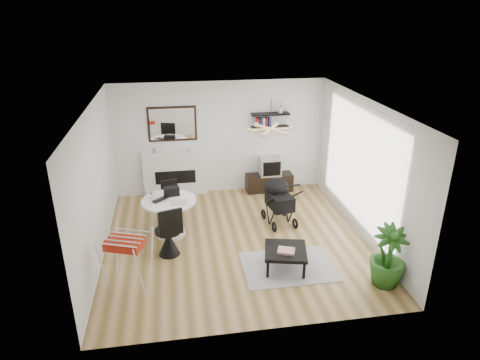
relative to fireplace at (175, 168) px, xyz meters
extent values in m
plane|color=brown|center=(1.10, -2.42, -0.69)|extent=(5.00, 5.00, 0.00)
plane|color=white|center=(1.10, -2.42, 2.01)|extent=(5.00, 5.00, 0.00)
plane|color=white|center=(1.10, 0.08, 0.66)|extent=(5.00, 0.00, 5.00)
plane|color=white|center=(-1.40, -2.42, 0.66)|extent=(0.00, 5.00, 5.00)
plane|color=white|center=(3.60, -2.42, 0.66)|extent=(0.00, 5.00, 5.00)
cube|color=white|center=(3.50, -2.22, 0.66)|extent=(0.04, 3.60, 2.60)
cube|color=white|center=(0.00, 0.00, -0.14)|extent=(1.50, 0.15, 1.10)
cube|color=black|center=(0.00, -0.06, -0.21)|extent=(0.95, 0.06, 0.32)
cube|color=black|center=(0.00, 0.06, 1.06)|extent=(1.12, 0.03, 0.82)
cube|color=white|center=(0.00, 0.04, 1.06)|extent=(1.02, 0.01, 0.72)
cube|color=black|center=(2.28, -0.05, 0.91)|extent=(0.90, 0.25, 0.04)
cube|color=black|center=(2.28, -0.05, 1.23)|extent=(0.90, 0.25, 0.04)
cube|color=black|center=(2.28, -0.13, -0.47)|extent=(1.14, 0.40, 0.43)
cube|color=#BBBBBD|center=(2.29, -0.13, -0.04)|extent=(0.51, 0.44, 0.44)
cube|color=black|center=(2.29, -0.35, -0.04)|extent=(0.43, 0.01, 0.35)
cylinder|color=white|center=(-0.16, -1.98, -0.65)|extent=(0.57, 0.57, 0.06)
cylinder|color=white|center=(-0.16, -1.98, -0.29)|extent=(0.14, 0.14, 0.68)
cylinder|color=white|center=(-0.16, -1.98, 0.07)|extent=(1.07, 1.07, 0.04)
imported|color=black|center=(-0.29, -2.02, 0.11)|extent=(0.41, 0.39, 0.03)
cube|color=black|center=(-0.10, -1.77, 0.18)|extent=(0.32, 0.23, 0.18)
cube|color=beige|center=(0.05, -2.14, 0.10)|extent=(0.32, 0.27, 0.01)
cylinder|color=white|center=(-0.49, -1.86, 0.15)|extent=(0.06, 0.06, 0.11)
cylinder|color=black|center=(-0.10, -1.25, -0.28)|extent=(0.39, 0.39, 0.04)
cone|color=black|center=(-0.10, -1.25, -0.50)|extent=(0.32, 0.32, 0.38)
cube|color=black|center=(-0.15, -1.08, -0.06)|extent=(0.36, 0.13, 0.40)
cylinder|color=black|center=(-0.20, -2.69, -0.19)|extent=(0.48, 0.48, 0.05)
cone|color=black|center=(-0.20, -2.69, -0.46)|extent=(0.39, 0.39, 0.46)
cube|color=black|center=(-0.13, -2.90, 0.08)|extent=(0.43, 0.17, 0.49)
cube|color=maroon|center=(-0.83, -3.63, 0.18)|extent=(0.64, 0.50, 0.15)
cube|color=black|center=(2.11, -1.83, -0.17)|extent=(0.52, 0.70, 0.30)
ellipsoid|color=black|center=(2.08, -1.64, 0.06)|extent=(0.51, 0.51, 0.36)
cylinder|color=black|center=(2.17, -2.23, 0.33)|extent=(0.47, 0.10, 0.03)
torus|color=black|center=(1.83, -1.57, -0.59)|extent=(0.09, 0.23, 0.22)
torus|color=black|center=(2.30, -1.50, -0.59)|extent=(0.09, 0.23, 0.22)
torus|color=black|center=(1.93, -2.16, -0.59)|extent=(0.09, 0.23, 0.22)
torus|color=black|center=(2.39, -2.09, -0.59)|extent=(0.09, 0.23, 0.22)
cube|color=#A4A4A4|center=(1.88, -3.45, -0.68)|extent=(1.60, 1.16, 0.01)
cube|color=black|center=(1.81, -3.47, -0.34)|extent=(0.85, 0.85, 0.06)
cube|color=black|center=(1.44, -3.71, -0.52)|extent=(0.04, 0.04, 0.31)
cube|color=black|center=(2.04, -3.84, -0.52)|extent=(0.04, 0.04, 0.31)
cube|color=black|center=(1.58, -3.11, -0.52)|extent=(0.04, 0.04, 0.31)
cube|color=black|center=(2.17, -3.24, -0.52)|extent=(0.04, 0.04, 0.31)
cube|color=#BB3A2E|center=(1.80, -3.55, -0.29)|extent=(0.35, 0.31, 0.04)
imported|color=#255C1A|center=(3.33, -4.17, -0.16)|extent=(0.62, 0.62, 1.05)
camera|label=1|loc=(0.01, -9.63, 3.64)|focal=32.00mm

